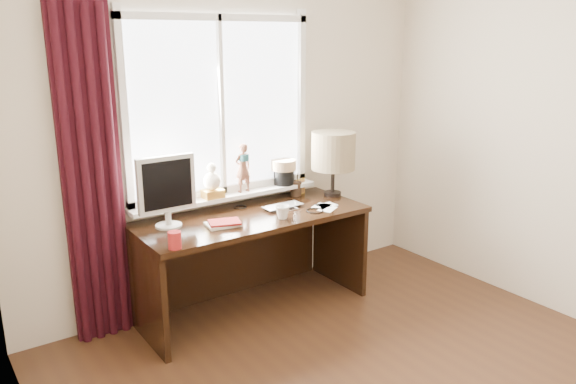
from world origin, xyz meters
TOP-DOWN VIEW (x-y plane):
  - wall_back at (0.00, 2.00)m, footprint 3.50×0.00m
  - wall_left at (-1.75, 0.00)m, footprint 0.00×4.00m
  - laptop at (0.17, 1.64)m, footprint 0.32×0.21m
  - mug at (0.03, 1.43)m, footprint 0.14×0.14m
  - red_cup at (-0.83, 1.33)m, footprint 0.08×0.08m
  - window at (-0.13, 1.95)m, footprint 1.52×0.20m
  - curtain at (-1.13, 1.91)m, footprint 0.38×0.09m
  - desk at (-0.10, 1.73)m, footprint 1.70×0.70m
  - monitor at (-0.70, 1.73)m, footprint 0.40×0.18m
  - notebook_stack at (-0.39, 1.54)m, footprint 0.25×0.21m
  - brush_holder at (0.46, 1.86)m, footprint 0.09×0.09m
  - icon_frame at (0.51, 1.87)m, footprint 0.10×0.04m
  - table_lamp at (0.70, 1.69)m, footprint 0.35×0.35m
  - loose_papers at (0.46, 1.48)m, footprint 0.22×0.25m
  - desk_cables at (0.15, 1.61)m, footprint 0.56×0.55m

SIDE VIEW (x-z plane):
  - desk at x=-0.10m, z-range 0.13..0.88m
  - loose_papers at x=0.46m, z-range 0.75..0.75m
  - desk_cables at x=0.15m, z-range 0.75..0.76m
  - laptop at x=0.17m, z-range 0.75..0.77m
  - notebook_stack at x=-0.39m, z-range 0.75..0.78m
  - mug at x=0.03m, z-range 0.75..0.85m
  - red_cup at x=-0.83m, z-range 0.75..0.86m
  - brush_holder at x=0.46m, z-range 0.69..0.94m
  - icon_frame at x=0.51m, z-range 0.75..0.88m
  - monitor at x=-0.70m, z-range 0.78..1.27m
  - table_lamp at x=0.70m, z-range 0.85..1.37m
  - curtain at x=-1.13m, z-range -0.01..2.24m
  - wall_back at x=0.00m, z-range 0.00..2.60m
  - wall_left at x=-1.75m, z-range 0.00..2.60m
  - window at x=-0.13m, z-range 0.61..2.01m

